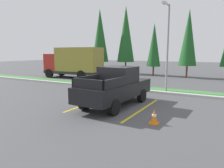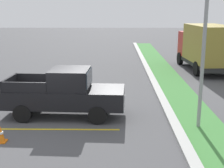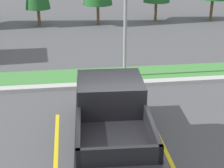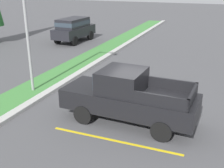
# 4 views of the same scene
# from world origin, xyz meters

# --- Properties ---
(ground_plane) EXTENTS (120.00, 120.00, 0.00)m
(ground_plane) POSITION_xyz_m (0.00, 0.00, 0.00)
(ground_plane) COLOR #4C4C4F
(parking_line_near) EXTENTS (0.12, 4.80, 0.01)m
(parking_line_near) POSITION_xyz_m (-1.88, 0.39, 0.00)
(parking_line_near) COLOR yellow
(parking_line_near) RESTS_ON ground
(parking_line_far) EXTENTS (0.12, 4.80, 0.01)m
(parking_line_far) POSITION_xyz_m (1.22, 0.39, 0.00)
(parking_line_far) COLOR yellow
(parking_line_far) RESTS_ON ground
(curb_strip) EXTENTS (56.00, 0.40, 0.15)m
(curb_strip) POSITION_xyz_m (0.00, 5.00, 0.07)
(curb_strip) COLOR #B2B2AD
(curb_strip) RESTS_ON ground
(grass_median) EXTENTS (56.00, 1.80, 0.06)m
(grass_median) POSITION_xyz_m (0.00, 6.10, 0.03)
(grass_median) COLOR #42843D
(grass_median) RESTS_ON ground
(pickup_truck_main) EXTENTS (2.16, 5.31, 2.10)m
(pickup_truck_main) POSITION_xyz_m (-0.32, 0.44, 1.04)
(pickup_truck_main) COLOR black
(pickup_truck_main) RESTS_ON ground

